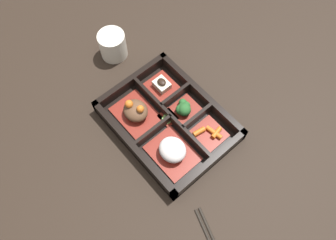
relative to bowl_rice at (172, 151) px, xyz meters
The scene contains 10 objects.
ground_plane 0.09m from the bowl_rice, 33.82° to the right, with size 3.00×3.00×0.00m, color black.
bento_base 0.08m from the bowl_rice, 33.82° to the right, with size 0.30×0.23×0.01m.
bento_rim 0.08m from the bowl_rice, 35.64° to the right, with size 0.30×0.23×0.04m.
bowl_rice is the anchor object (origin of this frame).
bowl_stew 0.13m from the bowl_rice, ahead, with size 0.11×0.09×0.05m.
bowl_carrots 0.10m from the bowl_rice, 101.71° to the right, with size 0.07×0.07×0.02m.
bowl_greens 0.11m from the bowl_rice, 55.40° to the right, with size 0.06×0.07×0.04m.
bowl_tofu 0.18m from the bowl_rice, 32.84° to the right, with size 0.08×0.07×0.03m.
bowl_pickles 0.09m from the bowl_rice, 34.24° to the right, with size 0.04×0.04×0.01m.
tea_cup 0.33m from the bowl_rice, 13.08° to the right, with size 0.07×0.07×0.07m.
Camera 1 is at (-0.26, 0.22, 0.73)m, focal length 35.00 mm.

